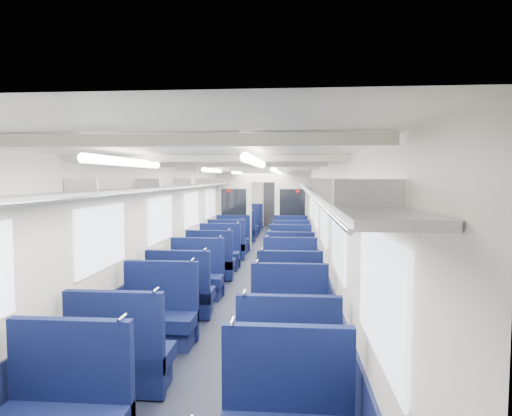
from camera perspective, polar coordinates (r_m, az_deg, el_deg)
The scene contains 37 objects.
floor at distance 10.36m, azimuth -0.10°, elevation -7.86°, with size 2.80×18.00×0.01m, color black.
ceiling at distance 10.14m, azimuth -0.10°, elevation 5.24°, with size 2.80×18.00×0.01m, color silver.
wall_left at distance 10.40m, azimuth -7.81°, elevation -1.31°, with size 0.02×18.00×2.35m, color beige.
dado_left at distance 10.50m, azimuth -7.69°, elevation -5.79°, with size 0.03×17.90×0.70m, color #11183B.
wall_right at distance 10.17m, azimuth 7.79°, elevation -1.43°, with size 0.02×18.00×2.35m, color beige.
dado_right at distance 10.27m, azimuth 7.66°, elevation -6.01°, with size 0.03×17.90×0.70m, color #11183B.
wall_far at distance 19.15m, azimuth 2.16°, elevation 1.13°, with size 2.80×0.02×2.35m, color beige.
luggage_rack_left at distance 10.32m, azimuth -6.84°, elevation 3.10°, with size 0.36×17.40×0.18m.
luggage_rack_right at distance 10.11m, azimuth 6.77°, elevation 3.09°, with size 0.36×17.40×0.18m.
windows at distance 9.71m, azimuth -0.33°, elevation -0.19°, with size 2.78×15.60×0.75m.
ceiling_fittings at distance 9.88m, azimuth -0.23°, elevation 4.92°, with size 2.70×16.06×0.11m.
end_door at distance 19.10m, azimuth 2.15°, elevation 0.59°, with size 0.75×0.06×2.00m, color black.
bulkhead at distance 12.94m, azimuth 0.93°, elevation 0.02°, with size 2.80×0.10×2.35m.
seat_4 at distance 4.73m, azimuth -17.41°, elevation -18.47°, with size 0.97×0.54×1.09m.
seat_5 at distance 4.41m, azimuth 4.30°, elevation -19.99°, with size 0.97×0.54×1.09m.
seat_6 at distance 5.82m, azimuth -12.69°, elevation -14.05°, with size 0.97×0.54×1.09m.
seat_7 at distance 5.55m, azimuth 4.39°, elevation -14.88°, with size 0.97×0.54×1.09m.
seat_8 at distance 6.82m, azimuth -9.92°, elevation -11.32°, with size 0.97×0.54×1.09m.
seat_9 at distance 6.71m, azimuth 4.45°, elevation -11.53°, with size 0.97×0.54×1.09m.
seat_10 at distance 7.85m, azimuth -7.87°, elevation -9.25°, with size 0.97×0.54×1.09m.
seat_11 at distance 7.86m, azimuth 4.49°, elevation -9.21°, with size 0.97×0.54×1.09m.
seat_12 at distance 9.16m, azimuth -6.00°, elevation -7.33°, with size 0.97×0.54×1.09m.
seat_13 at distance 8.90m, azimuth 4.52°, elevation -7.66°, with size 0.97×0.54×1.09m.
seat_14 at distance 10.21m, azimuth -4.87°, elevation -6.15°, with size 0.97×0.54×1.09m.
seat_15 at distance 9.93m, azimuth 4.54°, elevation -6.44°, with size 0.97×0.54×1.09m.
seat_16 at distance 11.42m, azimuth -3.83°, elevation -5.06°, with size 0.97×0.54×1.09m.
seat_17 at distance 11.23m, azimuth 4.56°, elevation -5.22°, with size 0.97×0.54×1.09m.
seat_18 at distance 12.46m, azimuth -3.10°, elevation -4.30°, with size 0.97×0.54×1.09m.
seat_19 at distance 12.41m, azimuth 4.58°, elevation -4.34°, with size 0.97×0.54×1.09m.
seat_20 at distance 14.46m, azimuth -2.00°, elevation -3.15°, with size 0.97×0.54×1.09m.
seat_21 at distance 14.32m, azimuth 4.60°, elevation -3.23°, with size 0.97×0.54×1.09m.
seat_22 at distance 15.69m, azimuth -1.47°, elevation -2.59°, with size 0.97×0.54×1.09m.
seat_23 at distance 15.50m, azimuth 4.61°, elevation -2.68°, with size 0.97×0.54×1.09m.
seat_24 at distance 16.79m, azimuth -1.06°, elevation -2.16°, with size 0.97×0.54×1.09m.
seat_25 at distance 16.68m, azimuth 4.61°, elevation -2.21°, with size 0.97×0.54×1.09m.
seat_26 at distance 17.95m, azimuth -0.69°, elevation -1.76°, with size 0.97×0.54×1.09m.
seat_27 at distance 17.72m, azimuth 4.62°, elevation -1.84°, with size 0.97×0.54×1.09m.
Camera 1 is at (0.85, -10.11, 2.12)m, focal length 30.36 mm.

